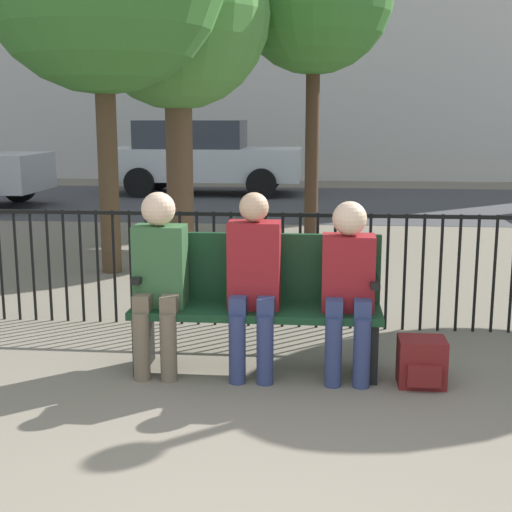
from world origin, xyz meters
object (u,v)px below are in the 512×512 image
park_bench (257,298)px  tree_0 (177,17)px  seated_person_0 (159,272)px  backpack (422,362)px  seated_person_2 (348,280)px  seated_person_1 (254,275)px  parked_car_0 (202,156)px

park_bench → tree_0: 5.20m
park_bench → seated_person_0: (-0.64, -0.13, 0.20)m
backpack → seated_person_2: bearing=167.5°
seated_person_0 → seated_person_1: bearing=0.0°
seated_person_1 → seated_person_0: bearing=-180.0°
seated_person_2 → tree_0: tree_0 is taller
parked_car_0 → seated_person_2: bearing=-75.9°
seated_person_0 → seated_person_1: 0.63m
backpack → tree_0: bearing=118.1°
backpack → parked_car_0: 11.78m
seated_person_2 → parked_car_0: (-2.82, 11.19, 0.18)m
seated_person_0 → parked_car_0: parked_car_0 is taller
seated_person_1 → parked_car_0: parked_car_0 is taller
seated_person_2 → parked_car_0: bearing=104.1°
park_bench → parked_car_0: 11.28m
seated_person_2 → tree_0: bearing=113.8°
park_bench → seated_person_2: 0.64m
seated_person_0 → seated_person_2: size_ratio=1.04×
seated_person_2 → backpack: size_ratio=3.78×
seated_person_0 → seated_person_2: 1.25m
park_bench → tree_0: bearing=107.6°
seated_person_0 → tree_0: tree_0 is taller
park_bench → parked_car_0: (-2.21, 11.06, 0.35)m
park_bench → parked_car_0: parked_car_0 is taller
park_bench → seated_person_0: bearing=-168.8°
park_bench → backpack: park_bench is taller
backpack → parked_car_0: size_ratio=0.07×
backpack → park_bench: bearing=167.8°
seated_person_0 → tree_0: (-0.75, 4.52, 2.21)m
seated_person_0 → parked_car_0: (-1.57, 11.18, 0.15)m
tree_0 → parked_car_0: (-0.82, 6.67, -2.06)m
seated_person_2 → tree_0: (-2.00, 4.52, 2.24)m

